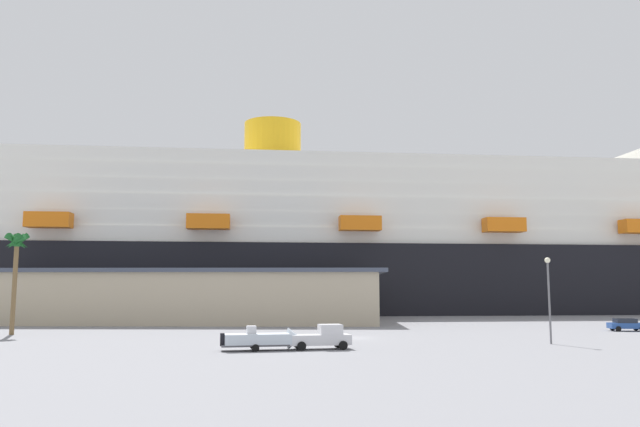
{
  "coord_description": "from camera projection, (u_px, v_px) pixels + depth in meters",
  "views": [
    {
      "loc": [
        -6.45,
        -67.85,
        5.53
      ],
      "look_at": [
        -2.28,
        36.15,
        18.17
      ],
      "focal_mm": 34.21,
      "sensor_mm": 36.0,
      "label": 1
    }
  ],
  "objects": [
    {
      "name": "ground_plane",
      "position": [
        336.0,
        322.0,
        96.65
      ],
      "size": [
        600.0,
        600.0,
        0.0
      ],
      "primitive_type": "plane",
      "color": "gray"
    },
    {
      "name": "cruise_ship",
      "position": [
        423.0,
        251.0,
        137.18
      ],
      "size": [
        248.93,
        49.61,
        52.82
      ],
      "color": "black",
      "rests_on": "ground_plane"
    },
    {
      "name": "terminal_building",
      "position": [
        180.0,
        296.0,
        99.79
      ],
      "size": [
        67.43,
        30.81,
        8.31
      ],
      "color": "#B7A88C",
      "rests_on": "ground_plane"
    },
    {
      "name": "pickup_truck",
      "position": [
        322.0,
        337.0,
        54.9
      ],
      "size": [
        5.85,
        2.98,
        2.2
      ],
      "color": "silver",
      "rests_on": "ground_plane"
    },
    {
      "name": "small_boat_on_trailer",
      "position": [
        266.0,
        339.0,
        53.88
      ],
      "size": [
        8.09,
        3.08,
        2.15
      ],
      "color": "#595960",
      "rests_on": "ground_plane"
    },
    {
      "name": "palm_tree",
      "position": [
        16.0,
        251.0,
        72.45
      ],
      "size": [
        3.01,
        2.89,
        12.03
      ],
      "color": "brown",
      "rests_on": "ground_plane"
    },
    {
      "name": "street_lamp",
      "position": [
        549.0,
        288.0,
        60.39
      ],
      "size": [
        0.56,
        0.56,
        8.5
      ],
      "color": "slate",
      "rests_on": "ground_plane"
    },
    {
      "name": "parked_car_blue_suv",
      "position": [
        626.0,
        324.0,
        77.58
      ],
      "size": [
        4.62,
        2.58,
        1.58
      ],
      "color": "#264C99",
      "rests_on": "ground_plane"
    }
  ]
}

